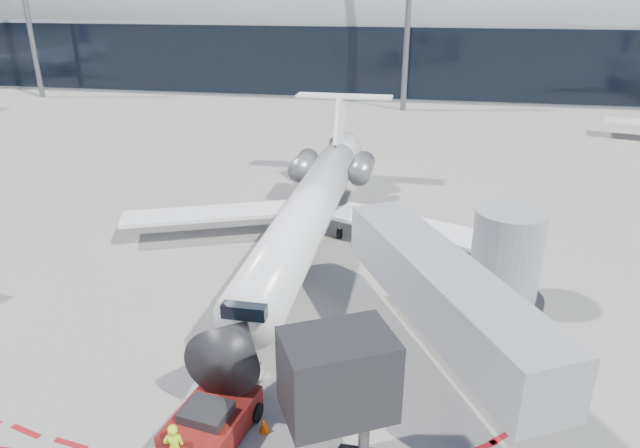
# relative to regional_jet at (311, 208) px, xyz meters

# --- Properties ---
(ground) EXTENTS (260.00, 260.00, 0.00)m
(ground) POSITION_rel_regional_jet_xyz_m (-1.78, -6.21, -2.39)
(ground) COLOR slate
(ground) RESTS_ON ground
(apron_centerline) EXTENTS (0.25, 40.00, 0.01)m
(apron_centerline) POSITION_rel_regional_jet_xyz_m (-1.78, -4.21, -2.38)
(apron_centerline) COLOR silver
(apron_centerline) RESTS_ON ground
(terminal_building) EXTENTS (150.00, 24.15, 24.00)m
(terminal_building) POSITION_rel_regional_jet_xyz_m (-1.78, 58.76, 6.13)
(terminal_building) COLOR gray
(terminal_building) RESTS_ON ground
(jet_bridge) EXTENTS (10.03, 15.20, 4.90)m
(jet_bridge) POSITION_rel_regional_jet_xyz_m (8.01, -9.22, 0.62)
(jet_bridge) COLOR #989BA0
(jet_bridge) RESTS_ON ground
(light_mast_west) EXTENTS (0.70, 0.70, 25.00)m
(light_mast_west) POSITION_rel_regional_jet_xyz_m (-46.78, 41.79, 10.11)
(light_mast_west) COLOR slate
(light_mast_west) RESTS_ON ground
(light_mast_centre) EXTENTS (0.70, 0.70, 25.00)m
(light_mast_centre) POSITION_rel_regional_jet_xyz_m (3.22, 41.79, 10.11)
(light_mast_centre) COLOR slate
(light_mast_centre) RESTS_ON ground
(regional_jet) EXTENTS (23.16, 28.55, 7.15)m
(regional_jet) POSITION_rel_regional_jet_xyz_m (0.00, 0.00, 0.00)
(regional_jet) COLOR white
(regional_jet) RESTS_ON ground
(pushback_tug) EXTENTS (2.79, 5.57, 1.42)m
(pushback_tug) POSITION_rel_regional_jet_xyz_m (-0.17, -15.82, -1.76)
(pushback_tug) COLOR #51110B
(pushback_tug) RESTS_ON ground
(ramp_worker) EXTENTS (0.75, 0.59, 1.83)m
(ramp_worker) POSITION_rel_regional_jet_xyz_m (-0.74, -17.47, -1.47)
(ramp_worker) COLOR #C4EE19
(ramp_worker) RESTS_ON ground
(safety_cone_right) EXTENTS (0.38, 0.38, 0.53)m
(safety_cone_right) POSITION_rel_regional_jet_xyz_m (1.49, -15.29, -2.13)
(safety_cone_right) COLOR #D54B04
(safety_cone_right) RESTS_ON ground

